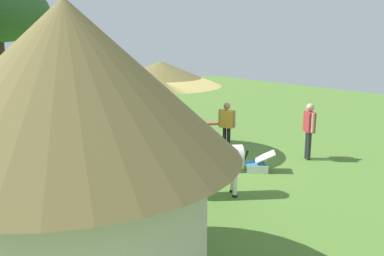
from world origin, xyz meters
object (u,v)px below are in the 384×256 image
thatched_hut (72,140)px  zebra_nearest_camera (79,138)px  patio_chair_west_end (134,147)px  zebra_by_umbrella (206,159)px  patio_chair_near_hut (189,147)px  patio_chair_near_lawn (186,131)px  patio_chair_east_end (132,133)px  patio_dining_table (162,134)px  guest_beside_umbrella (227,123)px  striped_lounge_chair (259,163)px  standing_watcher (309,126)px  shade_umbrella (161,74)px

thatched_hut → zebra_nearest_camera: 6.31m
patio_chair_west_end → zebra_by_umbrella: size_ratio=0.46×
patio_chair_near_hut → zebra_by_umbrella: size_ratio=0.46×
thatched_hut → patio_chair_near_lawn: size_ratio=5.42×
patio_chair_west_end → patio_chair_east_end: size_ratio=1.00×
patio_dining_table → patio_chair_east_end: bearing=11.7°
guest_beside_umbrella → zebra_nearest_camera: size_ratio=0.87×
patio_chair_west_end → zebra_nearest_camera: 1.69m
striped_lounge_chair → zebra_by_umbrella: zebra_by_umbrella is taller
patio_chair_west_end → standing_watcher: (-3.22, -4.35, 0.55)m
thatched_hut → guest_beside_umbrella: 8.64m
patio_dining_table → guest_beside_umbrella: 2.16m
patio_chair_near_hut → standing_watcher: bearing=-36.5°
shade_umbrella → patio_chair_near_hut: shade_umbrella is taller
patio_chair_west_end → standing_watcher: standing_watcher is taller
patio_chair_near_hut → guest_beside_umbrella: bearing=2.5°
shade_umbrella → patio_dining_table: size_ratio=2.25×
zebra_by_umbrella → patio_chair_near_lawn: bearing=1.2°
patio_chair_near_lawn → guest_beside_umbrella: bearing=-175.2°
striped_lounge_chair → zebra_nearest_camera: bearing=95.5°
zebra_by_umbrella → striped_lounge_chair: bearing=-45.2°
patio_chair_east_end → guest_beside_umbrella: (-2.52, -2.02, 0.48)m
patio_chair_near_lawn → patio_dining_table: bearing=90.0°
patio_dining_table → zebra_by_umbrella: size_ratio=0.87×
patio_chair_near_hut → standing_watcher: size_ratio=0.51×
patio_chair_near_hut → patio_dining_table: bearing=90.0°
shade_umbrella → zebra_nearest_camera: 3.29m
thatched_hut → patio_chair_near_lawn: bearing=-51.6°
patio_chair_near_hut → patio_chair_near_lawn: bearing=50.7°
striped_lounge_chair → zebra_nearest_camera: zebra_nearest_camera is taller
standing_watcher → shade_umbrella: bearing=76.1°
shade_umbrella → zebra_nearest_camera: shade_umbrella is taller
shade_umbrella → patio_chair_west_end: shade_umbrella is taller
patio_dining_table → patio_chair_west_end: patio_chair_west_end is taller
shade_umbrella → patio_chair_near_lawn: bearing=-77.7°
shade_umbrella → patio_chair_east_end: 2.49m
thatched_hut → standing_watcher: 9.08m
patio_chair_east_end → striped_lounge_chair: bearing=94.1°
patio_chair_near_lawn → zebra_by_umbrella: size_ratio=0.46×
patio_chair_west_end → striped_lounge_chair: (-2.95, -2.31, -0.27)m
shade_umbrella → zebra_nearest_camera: (0.14, 2.86, -1.63)m
thatched_hut → striped_lounge_chair: size_ratio=5.09×
thatched_hut → striped_lounge_chair: thatched_hut is taller
patio_chair_near_hut → patio_chair_near_lawn: (1.61, -1.27, 0.00)m
patio_dining_table → patio_chair_west_end: size_ratio=1.89×
patio_chair_west_end → patio_chair_near_lawn: bearing=90.0°
standing_watcher → thatched_hut: bearing=136.5°
standing_watcher → zebra_nearest_camera: bearing=93.4°
standing_watcher → guest_beside_umbrella: bearing=64.7°
patio_chair_east_end → zebra_nearest_camera: bearing=12.5°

